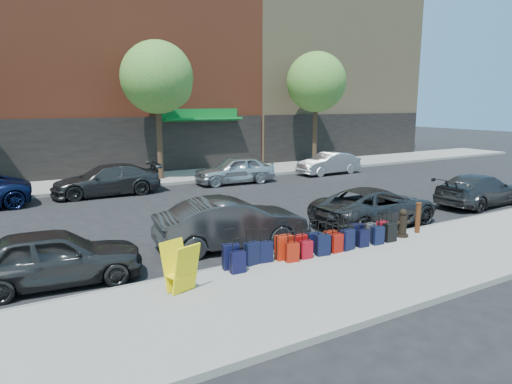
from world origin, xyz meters
TOP-DOWN VIEW (x-y plane):
  - ground at (0.00, 0.00)m, footprint 120.00×120.00m
  - sidewalk_near at (0.00, -6.50)m, footprint 60.00×4.00m
  - sidewalk_far at (0.00, 10.00)m, footprint 60.00×4.00m
  - curb_near at (0.00, -4.48)m, footprint 60.00×0.08m
  - curb_far at (0.00, 7.98)m, footprint 60.00×0.08m
  - building_center at (0.00, 17.99)m, footprint 17.00×12.85m
  - building_right at (16.00, 17.99)m, footprint 15.00×12.12m
  - tree_center at (0.64, 9.50)m, footprint 3.80×3.80m
  - tree_right at (11.14, 9.50)m, footprint 3.80×3.80m
  - suitcase_front_0 at (-2.57, -4.76)m, footprint 0.46×0.31m
  - suitcase_front_1 at (-1.98, -4.75)m, footprint 0.41×0.26m
  - suitcase_front_2 at (-1.58, -4.76)m, footprint 0.38×0.24m
  - suitcase_front_3 at (-1.05, -4.83)m, footprint 0.45×0.27m
  - suitcase_front_4 at (-0.48, -4.77)m, footprint 0.38×0.22m
  - suitcase_front_5 at (-0.01, -4.75)m, footprint 0.38×0.23m
  - suitcase_front_6 at (0.52, -4.85)m, footprint 0.38×0.23m
  - suitcase_front_7 at (1.08, -4.82)m, footprint 0.44×0.29m
  - suitcase_front_8 at (1.48, -4.83)m, footprint 0.44×0.30m
  - suitcase_front_9 at (2.05, -4.80)m, footprint 0.39×0.24m
  - suitcase_front_10 at (2.53, -4.80)m, footprint 0.39×0.26m
  - suitcase_back_0 at (-2.56, -5.07)m, footprint 0.37×0.22m
  - suitcase_back_3 at (-0.97, -5.09)m, footprint 0.37×0.25m
  - suitcase_back_4 at (-0.50, -5.08)m, footprint 0.34×0.21m
  - suitcase_back_5 at (0.04, -5.09)m, footprint 0.42×0.28m
  - suitcase_back_6 at (0.52, -5.08)m, footprint 0.35×0.21m
  - suitcase_back_7 at (0.93, -5.07)m, footprint 0.42×0.27m
  - suitcase_back_8 at (1.49, -5.09)m, footprint 0.35×0.22m
  - suitcase_back_9 at (2.03, -5.14)m, footprint 0.37×0.23m
  - suitcase_back_10 at (2.55, -5.12)m, footprint 0.39×0.23m
  - fire_hydrant at (3.27, -4.94)m, footprint 0.45×0.39m
  - bollard at (4.02, -4.88)m, footprint 0.18×0.18m
  - display_rack at (-4.14, -5.40)m, footprint 0.78×0.82m
  - car_near_0 at (-6.43, -3.24)m, footprint 4.13×2.01m
  - car_near_1 at (-1.54, -2.83)m, footprint 4.62×2.08m
  - car_near_2 at (3.94, -3.12)m, footprint 4.85×2.41m
  - car_near_3 at (9.94, -3.03)m, footprint 4.60×2.09m
  - car_far_1 at (-2.93, 7.04)m, footprint 4.93×2.14m
  - car_far_2 at (3.63, 6.80)m, footprint 4.37×2.01m
  - car_far_3 at (9.98, 6.79)m, footprint 4.02×1.50m

SIDE VIEW (x-z plane):
  - ground at x=0.00m, z-range 0.00..0.00m
  - sidewalk_near at x=0.00m, z-range 0.00..0.15m
  - sidewalk_far at x=0.00m, z-range 0.00..0.15m
  - curb_near at x=0.00m, z-range 0.00..0.15m
  - curb_far at x=0.00m, z-range 0.00..0.15m
  - suitcase_back_4 at x=-0.50m, z-range 0.00..0.78m
  - suitcase_back_8 at x=1.49m, z-range 0.00..0.80m
  - suitcase_back_3 at x=-0.97m, z-range 0.00..0.81m
  - suitcase_back_6 at x=0.52m, z-range -0.01..0.83m
  - suitcase_back_9 at x=2.03m, z-range -0.01..0.84m
  - suitcase_back_0 at x=-2.56m, z-range -0.01..0.85m
  - suitcase_front_10 at x=2.53m, z-range -0.01..0.86m
  - suitcase_front_2 at x=-1.58m, z-range -0.01..0.86m
  - suitcase_front_9 at x=2.05m, z-range -0.01..0.86m
  - suitcase_front_6 at x=0.52m, z-range -0.01..0.87m
  - suitcase_front_5 at x=-0.01m, z-range -0.02..0.88m
  - suitcase_back_10 at x=2.55m, z-range -0.02..0.88m
  - suitcase_front_4 at x=-0.48m, z-range -0.02..0.88m
  - suitcase_back_5 at x=0.04m, z-range -0.02..0.89m
  - suitcase_back_7 at x=0.93m, z-range -0.03..0.91m
  - suitcase_front_1 at x=-1.98m, z-range -0.02..0.91m
  - suitcase_front_8 at x=1.48m, z-range -0.03..0.95m
  - suitcase_front_7 at x=1.08m, z-range -0.03..0.96m
  - suitcase_front_0 at x=-2.57m, z-range -0.04..0.98m
  - suitcase_front_3 at x=-1.05m, z-range -0.04..1.00m
  - fire_hydrant at x=3.27m, z-range 0.12..0.98m
  - car_near_3 at x=9.94m, z-range 0.00..1.30m
  - bollard at x=4.02m, z-range 0.17..1.14m
  - car_far_3 at x=9.98m, z-range 0.00..1.31m
  - car_near_2 at x=3.94m, z-range 0.00..1.32m
  - car_near_0 at x=-6.43m, z-range 0.00..1.36m
  - display_rack at x=-4.14m, z-range 0.14..1.23m
  - car_far_1 at x=-2.93m, z-range 0.00..1.41m
  - car_far_2 at x=3.63m, z-range 0.00..1.45m
  - car_near_1 at x=-1.54m, z-range 0.00..1.47m
  - tree_center at x=0.64m, z-range 1.78..9.05m
  - tree_right at x=11.14m, z-range 1.78..9.05m
  - building_right at x=16.00m, z-range -0.02..17.98m
  - building_center at x=0.00m, z-range -0.02..19.98m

